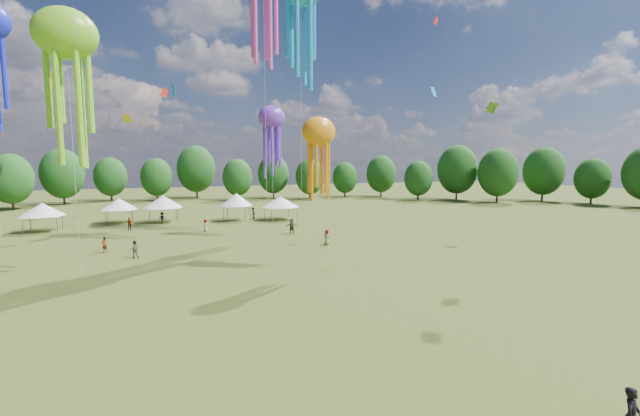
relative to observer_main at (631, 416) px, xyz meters
name	(u,v)px	position (x,y,z in m)	size (l,w,h in m)	color
observer_main	(631,416)	(0.00, 0.00, 0.00)	(0.67, 0.44, 1.85)	black
spectator_near	(134,249)	(-15.04, 33.90, -0.11)	(0.79, 0.61, 1.62)	gray
spectators_far	(228,223)	(-3.96, 46.53, -0.05)	(22.56, 24.86, 1.87)	gray
festival_tents	(178,203)	(-9.54, 55.99, 2.04)	(37.36, 11.56, 4.24)	#47474C
show_kites	(195,36)	(-8.45, 38.15, 21.11)	(37.90, 25.31, 32.42)	#7BCA21
treeline	(166,177)	(-10.71, 63.86, 5.62)	(201.57, 95.24, 13.43)	#38281C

